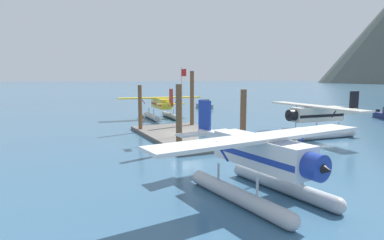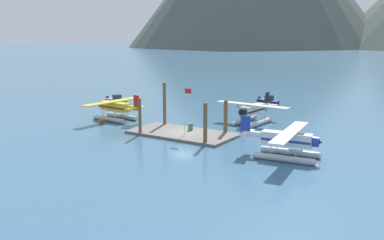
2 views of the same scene
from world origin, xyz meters
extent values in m
plane|color=#38607F|center=(0.00, 0.00, 0.00)|extent=(1200.00, 1200.00, 0.00)
cube|color=#66605B|center=(0.00, 0.00, 0.15)|extent=(12.63, 6.40, 0.30)
cylinder|color=brown|center=(-4.16, -2.83, 2.19)|extent=(0.37, 0.37, 4.38)
cylinder|color=brown|center=(4.78, -2.68, 2.30)|extent=(0.43, 0.43, 4.60)
cylinder|color=brown|center=(-4.62, 2.69, 2.86)|extent=(0.41, 0.41, 5.72)
cylinder|color=brown|center=(4.27, 2.84, 2.08)|extent=(0.47, 0.47, 4.15)
cylinder|color=silver|center=(0.90, -0.83, 3.04)|extent=(0.08, 0.08, 5.48)
cube|color=red|center=(1.35, -0.83, 5.43)|extent=(0.90, 0.03, 0.56)
sphere|color=gold|center=(0.90, -0.83, 5.83)|extent=(0.10, 0.10, 0.10)
cylinder|color=#33663D|center=(0.22, 1.41, 0.74)|extent=(0.58, 0.58, 0.88)
torus|color=#33663D|center=(0.22, 1.41, 0.74)|extent=(0.62, 0.62, 0.04)
sphere|color=orange|center=(-13.21, -0.20, 0.34)|extent=(0.68, 0.68, 0.68)
cylinder|color=#B7BABF|center=(-12.99, 1.05, 0.32)|extent=(5.63, 0.99, 0.64)
sphere|color=#B7BABF|center=(-15.79, 1.22, 0.32)|extent=(0.64, 0.64, 0.64)
cylinder|color=#B7BABF|center=(-12.84, 3.54, 0.32)|extent=(5.63, 0.99, 0.64)
sphere|color=#B7BABF|center=(-15.63, 3.72, 0.32)|extent=(0.64, 0.64, 0.64)
cylinder|color=#B7BABF|center=(-14.19, 1.12, 0.99)|extent=(0.10, 0.10, 0.70)
cylinder|color=#B7BABF|center=(-11.80, 0.97, 0.99)|extent=(0.10, 0.10, 0.70)
cylinder|color=#B7BABF|center=(-14.03, 3.62, 0.99)|extent=(0.10, 0.10, 0.70)
cylinder|color=#B7BABF|center=(-11.64, 3.47, 0.99)|extent=(0.10, 0.10, 0.70)
cube|color=yellow|center=(-12.91, 2.30, 1.94)|extent=(4.87, 1.54, 1.20)
cube|color=#B21E1E|center=(-12.91, 2.30, 1.84)|extent=(4.77, 1.55, 0.24)
cube|color=#283347|center=(-13.99, 2.36, 2.27)|extent=(1.16, 1.12, 0.56)
cube|color=yellow|center=(-13.21, 2.31, 2.61)|extent=(2.05, 10.47, 0.14)
cylinder|color=#B21E1E|center=(-13.35, 0.12, 2.27)|extent=(0.12, 0.63, 0.84)
cylinder|color=#B21E1E|center=(-13.08, 4.51, 2.27)|extent=(0.12, 0.63, 0.84)
cylinder|color=#B21E1E|center=(-15.61, 2.47, 1.94)|extent=(0.66, 1.00, 0.96)
cone|color=black|center=(-16.06, 2.49, 1.94)|extent=(0.37, 0.38, 0.36)
cube|color=yellow|center=(-9.67, 2.09, 2.04)|extent=(2.22, 0.58, 0.56)
cube|color=#B21E1E|center=(-8.77, 2.03, 2.89)|extent=(1.01, 0.18, 1.90)
cube|color=yellow|center=(-8.87, 2.04, 2.14)|extent=(1.00, 3.24, 0.10)
cylinder|color=#B7BABF|center=(13.83, -1.64, 0.32)|extent=(5.64, 1.27, 0.64)
sphere|color=#B7BABF|center=(16.61, -1.32, 0.32)|extent=(0.64, 0.64, 0.64)
cylinder|color=#B7BABF|center=(14.12, -4.13, 0.32)|extent=(5.64, 1.27, 0.64)
sphere|color=#B7BABF|center=(16.90, -3.81, 0.32)|extent=(0.64, 0.64, 0.64)
cylinder|color=#B7BABF|center=(15.02, -1.51, 0.99)|extent=(0.10, 0.10, 0.70)
cylinder|color=#B7BABF|center=(12.64, -1.78, 0.99)|extent=(0.10, 0.10, 0.70)
cylinder|color=#B7BABF|center=(15.31, -3.99, 0.99)|extent=(0.10, 0.10, 0.70)
cylinder|color=#B7BABF|center=(12.92, -4.26, 0.99)|extent=(0.10, 0.10, 0.70)
cube|color=white|center=(13.97, -2.88, 1.94)|extent=(4.91, 1.78, 1.20)
cube|color=#1E389E|center=(13.97, -2.88, 1.84)|extent=(4.82, 1.79, 0.24)
cube|color=#283347|center=(15.05, -2.76, 2.27)|extent=(1.21, 1.17, 0.56)
cube|color=white|center=(14.27, -2.85, 2.61)|extent=(2.57, 10.49, 0.14)
cylinder|color=#1E389E|center=(14.02, -0.66, 2.27)|extent=(0.15, 0.63, 0.84)
cylinder|color=#1E389E|center=(14.52, -5.04, 2.27)|extent=(0.15, 0.63, 0.84)
cylinder|color=#1E389E|center=(16.66, -2.58, 1.94)|extent=(0.71, 1.02, 0.96)
cone|color=black|center=(17.10, -2.53, 1.94)|extent=(0.39, 0.40, 0.36)
cube|color=white|center=(10.74, -3.25, 2.04)|extent=(2.24, 0.69, 0.56)
cube|color=#1E389E|center=(9.85, -3.36, 2.89)|extent=(1.01, 0.23, 1.90)
cube|color=white|center=(9.95, -3.35, 2.14)|extent=(1.16, 3.27, 0.10)
cylinder|color=#B7BABF|center=(5.57, 10.34, 0.32)|extent=(1.01, 5.63, 0.64)
sphere|color=#B7BABF|center=(5.39, 7.55, 0.32)|extent=(0.64, 0.64, 0.64)
cylinder|color=#B7BABF|center=(3.08, 10.51, 0.32)|extent=(1.01, 5.63, 0.64)
sphere|color=#B7BABF|center=(2.89, 7.72, 0.32)|extent=(0.64, 0.64, 0.64)
cylinder|color=#B7BABF|center=(5.49, 9.15, 0.99)|extent=(0.10, 0.10, 0.70)
cylinder|color=#B7BABF|center=(5.65, 11.54, 0.99)|extent=(0.10, 0.10, 0.70)
cylinder|color=#B7BABF|center=(3.00, 9.31, 0.99)|extent=(0.10, 0.10, 0.70)
cylinder|color=#B7BABF|center=(3.16, 11.71, 0.99)|extent=(0.10, 0.10, 0.70)
cube|color=silver|center=(4.32, 10.43, 1.94)|extent=(1.55, 4.87, 1.20)
cube|color=black|center=(4.32, 10.43, 1.84)|extent=(1.57, 4.78, 0.24)
cube|color=#283347|center=(4.25, 9.35, 2.27)|extent=(1.12, 1.17, 0.56)
cube|color=silver|center=(4.31, 10.13, 2.61)|extent=(10.47, 2.08, 0.14)
cylinder|color=black|center=(6.50, 9.98, 2.27)|extent=(0.63, 0.12, 0.84)
cylinder|color=black|center=(2.11, 10.27, 2.27)|extent=(0.63, 0.12, 0.84)
cylinder|color=black|center=(4.15, 7.73, 1.94)|extent=(1.00, 0.66, 0.96)
cone|color=black|center=(4.12, 7.28, 1.94)|extent=(0.38, 0.37, 0.36)
cube|color=silver|center=(4.54, 13.67, 2.04)|extent=(0.58, 2.22, 0.56)
cube|color=black|center=(4.60, 14.57, 2.89)|extent=(0.19, 1.01, 1.90)
cube|color=silver|center=(4.59, 14.47, 2.14)|extent=(3.25, 1.01, 0.10)
cube|color=navy|center=(-0.71, 27.62, 0.35)|extent=(4.43, 3.20, 0.70)
sphere|color=navy|center=(1.17, 26.70, 0.35)|extent=(0.70, 0.70, 0.70)
cube|color=#283347|center=(-0.44, 27.49, 1.10)|extent=(1.56, 1.52, 0.80)
cube|color=black|center=(-2.76, 28.63, 0.60)|extent=(0.45, 0.46, 0.80)
cube|color=gray|center=(-23.64, 13.89, 0.35)|extent=(4.33, 1.91, 0.70)
sphere|color=gray|center=(-21.55, 13.68, 0.35)|extent=(0.70, 0.70, 0.70)
cube|color=#283347|center=(-23.34, 13.86, 1.10)|extent=(1.30, 1.21, 0.80)
cube|color=black|center=(-25.91, 14.11, 0.60)|extent=(0.35, 0.39, 0.80)
camera|label=1|loc=(24.50, -10.93, 4.94)|focal=29.86mm
camera|label=2|loc=(27.44, -40.34, 11.48)|focal=39.21mm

